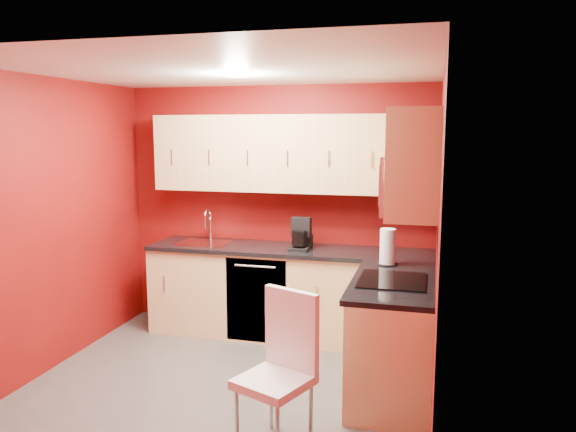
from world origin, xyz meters
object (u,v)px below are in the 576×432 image
at_px(sink, 204,240).
at_px(coffee_maker, 300,234).
at_px(microwave, 411,184).
at_px(paper_towel, 388,247).
at_px(napkin_holder, 306,241).
at_px(dining_chair, 274,373).

height_order(sink, coffee_maker, sink).
bearing_deg(sink, microwave, -25.60).
bearing_deg(microwave, paper_towel, 110.56).
relative_size(microwave, napkin_holder, 6.10).
height_order(microwave, paper_towel, microwave).
height_order(sink, paper_towel, sink).
height_order(napkin_holder, dining_chair, napkin_holder).
bearing_deg(sink, dining_chair, -56.21).
xyz_separation_m(coffee_maker, paper_towel, (0.87, -0.39, 0.00)).
xyz_separation_m(coffee_maker, dining_chair, (0.28, -1.88, -0.55)).
bearing_deg(napkin_holder, sink, -176.82).
distance_m(coffee_maker, dining_chair, 1.98).
xyz_separation_m(sink, paper_towel, (1.89, -0.47, 0.12)).
xyz_separation_m(microwave, coffee_maker, (-1.06, 0.92, -0.60)).
distance_m(sink, dining_chair, 2.40).
distance_m(microwave, sink, 2.43).
xyz_separation_m(napkin_holder, dining_chair, (0.26, -2.02, -0.46)).
bearing_deg(coffee_maker, sink, 174.87).
height_order(paper_towel, dining_chair, paper_towel).
xyz_separation_m(napkin_holder, paper_towel, (0.84, -0.53, 0.09)).
height_order(coffee_maker, dining_chair, coffee_maker).
height_order(coffee_maker, paper_towel, paper_towel).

